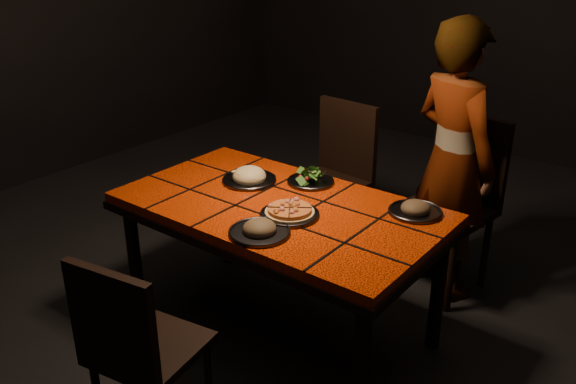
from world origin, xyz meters
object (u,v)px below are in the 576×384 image
Objects in this scene: plate_pizza at (290,213)px; diner at (453,162)px; chair_near at (135,343)px; plate_pasta at (249,177)px; chair_far_left at (336,168)px; chair_far_right at (456,192)px; dining_table at (280,218)px.

diner is at bearing 70.37° from plate_pizza.
chair_near is 1.18m from plate_pasta.
plate_pasta is at bearing -85.47° from chair_far_left.
plate_pasta is at bearing 70.13° from diner.
diner is at bearing 45.78° from plate_pasta.
plate_pasta is at bearing -81.75° from chair_near.
chair_near is 0.93m from plate_pizza.
chair_far_right is 3.54× the size of plate_pasta.
chair_far_right is at bearing 71.18° from plate_pizza.
chair_far_left is at bearing 107.04° from dining_table.
chair_near is 2.70× the size of plate_pizza.
plate_pizza is (-0.38, -1.10, 0.18)m from chair_far_right.
chair_far_left is at bearing -89.38° from chair_near.
chair_far_right is 0.64× the size of diner.
diner is at bearing 62.39° from dining_table.
chair_far_left is at bearing 89.51° from plate_pasta.
dining_table is 1.64× the size of chair_far_left.
chair_far_right reaches higher than chair_far_left.
plate_pizza is at bearing -63.01° from chair_far_left.
chair_far_right is at bearing 63.73° from dining_table.
chair_far_left is 0.80m from chair_far_right.
dining_table is 1.07m from diner.
chair_near is at bearing -75.11° from chair_far_left.
plate_pizza is (0.43, -1.05, 0.20)m from chair_far_left.
plate_pizza is (-0.37, -1.03, -0.04)m from diner.
plate_pizza reaches higher than dining_table.
chair_far_right is 0.22m from diner.
dining_table is at bearing 146.98° from plate_pizza.
chair_near is at bearing -94.80° from chair_far_right.
chair_near is at bearing 101.05° from diner.
diner is at bearing -112.55° from chair_near.
chair_far_left is 0.62× the size of diner.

